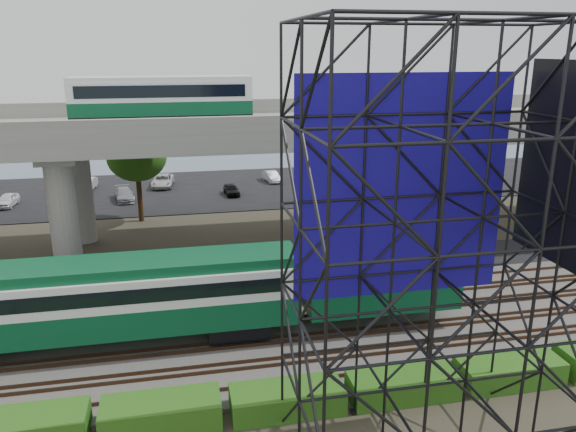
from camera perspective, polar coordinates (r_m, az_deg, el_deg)
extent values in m
plane|color=#474233|center=(27.72, -4.01, -14.22)|extent=(140.00, 140.00, 0.00)
cube|color=slate|center=(29.39, -4.56, -12.08)|extent=(90.00, 12.00, 0.20)
cube|color=black|center=(37.06, -6.22, -5.91)|extent=(90.00, 5.00, 0.08)
cube|color=black|center=(59.40, -8.45, 2.70)|extent=(90.00, 18.00, 0.08)
cube|color=#43566E|center=(80.92, -9.41, 6.36)|extent=(140.00, 40.00, 0.03)
cube|color=#472D1E|center=(25.29, -3.16, -16.80)|extent=(90.00, 0.08, 0.16)
cube|color=#472D1E|center=(26.49, -3.64, -15.10)|extent=(90.00, 0.08, 0.16)
cube|color=#472D1E|center=(26.96, -3.81, -14.49)|extent=(90.00, 0.08, 0.16)
cube|color=#472D1E|center=(28.19, -4.23, -12.99)|extent=(90.00, 0.08, 0.16)
cube|color=#472D1E|center=(28.68, -4.38, -12.45)|extent=(90.00, 0.08, 0.16)
cube|color=#472D1E|center=(29.94, -4.74, -11.12)|extent=(90.00, 0.08, 0.16)
cube|color=#472D1E|center=(30.43, -4.87, -10.64)|extent=(90.00, 0.08, 0.16)
cube|color=#472D1E|center=(31.71, -5.19, -9.46)|extent=(90.00, 0.08, 0.16)
cube|color=#472D1E|center=(32.21, -5.31, -9.03)|extent=(90.00, 0.08, 0.16)
cube|color=#472D1E|center=(33.51, -5.59, -7.98)|extent=(90.00, 0.08, 0.16)
cube|color=black|center=(29.03, -5.17, -10.90)|extent=(3.00, 2.20, 0.90)
cube|color=#0B4D2A|center=(28.66, -18.43, -9.57)|extent=(19.00, 3.00, 1.40)
cube|color=white|center=(28.07, -18.70, -6.90)|extent=(19.00, 3.00, 1.50)
cube|color=#0B4D2A|center=(27.70, -18.89, -5.00)|extent=(19.00, 2.60, 0.50)
cube|color=black|center=(27.93, -16.67, -6.72)|extent=(15.00, 3.06, 0.70)
cube|color=#0B4D2A|center=(29.76, 9.29, -5.78)|extent=(8.00, 3.00, 3.40)
cube|color=#9E9B93|center=(40.11, -7.39, 8.50)|extent=(80.00, 12.00, 1.20)
cube|color=#9E9B93|center=(34.28, -6.69, 9.09)|extent=(80.00, 0.50, 1.10)
cube|color=#9E9B93|center=(45.67, -8.02, 10.92)|extent=(80.00, 0.50, 1.10)
cylinder|color=#9E9B93|center=(38.19, -21.82, -0.06)|extent=(1.80, 1.80, 8.00)
cylinder|color=#9E9B93|center=(44.87, -20.37, 2.47)|extent=(1.80, 1.80, 8.00)
cube|color=#9E9B93|center=(40.76, -21.57, 6.32)|extent=(2.40, 9.00, 0.60)
cylinder|color=#9E9B93|center=(39.69, 7.82, 1.61)|extent=(1.80, 1.80, 8.00)
cylinder|color=#9E9B93|center=(46.15, 4.97, 3.84)|extent=(1.80, 1.80, 8.00)
cube|color=#9E9B93|center=(42.17, 6.45, 7.69)|extent=(2.40, 9.00, 0.60)
cylinder|color=#9E9B93|center=(54.03, 23.66, 4.38)|extent=(1.80, 1.80, 8.00)
cube|color=#9E9B93|center=(50.68, 26.39, 7.58)|extent=(2.40, 9.00, 0.60)
cube|color=black|center=(39.89, -12.52, 9.58)|extent=(12.00, 2.50, 0.70)
cube|color=#0B4D2A|center=(39.80, -12.60, 10.72)|extent=(12.00, 2.50, 0.90)
cube|color=white|center=(39.71, -12.70, 12.30)|extent=(12.00, 2.50, 1.30)
cube|color=black|center=(39.71, -12.70, 12.37)|extent=(11.00, 2.56, 0.80)
cube|color=white|center=(39.66, -12.77, 13.45)|extent=(12.00, 2.40, 0.30)
cube|color=#180C8C|center=(20.93, 11.51, 2.75)|extent=(8.10, 0.08, 8.25)
cube|color=black|center=(20.43, 26.98, 4.37)|extent=(0.06, 5.40, 6.75)
cube|color=#275212|center=(24.40, -25.23, -19.06)|extent=(4.60, 1.80, 1.20)
cube|color=#275212|center=(23.67, -12.74, -18.98)|extent=(4.60, 1.80, 1.15)
cube|color=#275212|center=(24.00, -0.09, -18.13)|extent=(4.60, 1.80, 1.03)
cube|color=#275212|center=(25.31, 11.55, -16.50)|extent=(4.60, 1.80, 1.01)
cube|color=#275212|center=(27.45, 21.54, -14.44)|extent=(4.60, 1.80, 1.12)
cylinder|color=#382314|center=(41.60, 12.94, -0.25)|extent=(0.44, 0.44, 4.80)
ellipsoid|color=#275212|center=(40.80, 13.23, 4.05)|extent=(4.94, 4.94, 4.18)
cylinder|color=#382314|center=(49.15, -14.85, 2.21)|extent=(0.44, 0.44, 4.80)
ellipsoid|color=#275212|center=(48.48, -15.13, 5.87)|extent=(4.94, 4.94, 4.18)
imported|color=black|center=(37.46, -19.00, -5.23)|extent=(5.32, 2.47, 1.47)
imported|color=white|center=(58.36, -26.62, 1.46)|extent=(1.66, 3.52, 1.17)
imported|color=#B2B3BA|center=(61.78, -19.73, 3.07)|extent=(1.75, 3.95, 1.26)
imported|color=#97989E|center=(56.48, -16.29, 2.13)|extent=(2.32, 4.27, 1.17)
imported|color=silver|center=(61.14, -12.61, 3.52)|extent=(2.52, 4.73, 1.27)
imported|color=black|center=(56.54, -5.76, 2.70)|extent=(1.58, 3.31, 1.09)
imported|color=#A9ABB1|center=(62.01, -1.69, 4.05)|extent=(1.74, 3.61, 1.14)
imported|color=white|center=(58.60, 4.98, 3.30)|extent=(2.25, 4.53, 1.27)
imported|color=#979A9E|center=(63.83, 5.39, 4.33)|extent=(2.22, 4.17, 1.11)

